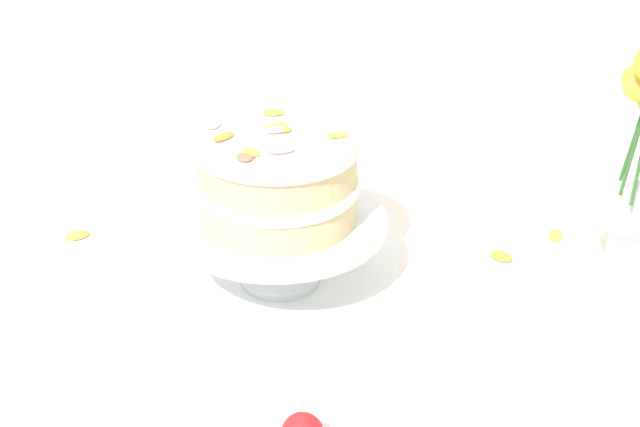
# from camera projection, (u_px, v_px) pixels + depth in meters

# --- Properties ---
(dining_table) EXTENTS (1.40, 1.00, 0.74)m
(dining_table) POSITION_uv_depth(u_px,v_px,m) (348.00, 361.00, 1.30)
(dining_table) COLOR white
(dining_table) RESTS_ON ground
(linen_napkin) EXTENTS (0.39, 0.39, 0.00)m
(linen_napkin) POSITION_uv_depth(u_px,v_px,m) (280.00, 281.00, 1.31)
(linen_napkin) COLOR white
(linen_napkin) RESTS_ON dining_table
(cake_stand) EXTENTS (0.29, 0.29, 0.10)m
(cake_stand) POSITION_uv_depth(u_px,v_px,m) (279.00, 229.00, 1.27)
(cake_stand) COLOR silver
(cake_stand) RESTS_ON linen_napkin
(layer_cake) EXTENTS (0.22, 0.22, 0.13)m
(layer_cake) POSITION_uv_depth(u_px,v_px,m) (278.00, 176.00, 1.23)
(layer_cake) COLOR beige
(layer_cake) RESTS_ON cake_stand
(loose_petal_0) EXTENTS (0.05, 0.04, 0.01)m
(loose_petal_0) POSITION_uv_depth(u_px,v_px,m) (78.00, 235.00, 1.42)
(loose_petal_0) COLOR yellow
(loose_petal_0) RESTS_ON dining_table
(loose_petal_1) EXTENTS (0.04, 0.05, 0.01)m
(loose_petal_1) POSITION_uv_depth(u_px,v_px,m) (501.00, 256.00, 1.37)
(loose_petal_1) COLOR orange
(loose_petal_1) RESTS_ON dining_table
(loose_petal_2) EXTENTS (0.03, 0.04, 0.00)m
(loose_petal_2) POSITION_uv_depth(u_px,v_px,m) (555.00, 235.00, 1.42)
(loose_petal_2) COLOR yellow
(loose_petal_2) RESTS_ON dining_table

